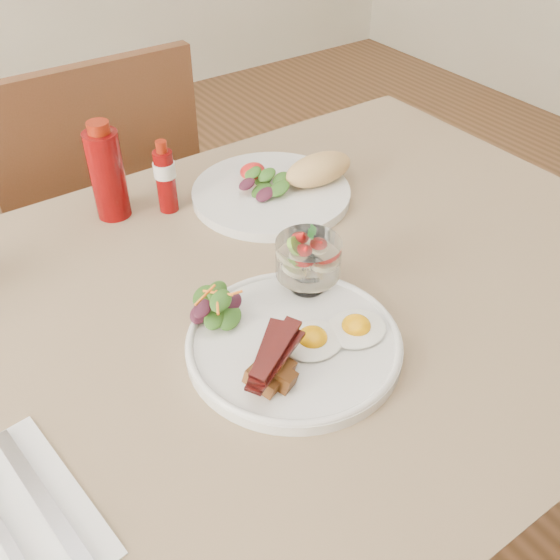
{
  "coord_description": "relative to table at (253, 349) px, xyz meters",
  "views": [
    {
      "loc": [
        -0.35,
        -0.57,
        1.33
      ],
      "look_at": [
        0.02,
        -0.05,
        0.82
      ],
      "focal_mm": 40.0,
      "sensor_mm": 36.0,
      "label": 1
    }
  ],
  "objects": [
    {
      "name": "hot_sauce_bottle",
      "position": [
        0.02,
        0.29,
        0.15
      ],
      "size": [
        0.05,
        0.05,
        0.13
      ],
      "rotation": [
        0.0,
        0.0,
        -0.42
      ],
      "color": "#620506",
      "rests_on": "table"
    },
    {
      "name": "second_plate",
      "position": [
        0.2,
        0.22,
        0.11
      ],
      "size": [
        0.3,
        0.28,
        0.07
      ],
      "rotation": [
        0.0,
        0.0,
        0.15
      ],
      "color": "silver",
      "rests_on": "table"
    },
    {
      "name": "fruit_cup",
      "position": [
        0.08,
        -0.03,
        0.16
      ],
      "size": [
        0.09,
        0.09,
        0.09
      ],
      "rotation": [
        0.0,
        0.0,
        0.31
      ],
      "color": "white",
      "rests_on": "main_plate"
    },
    {
      "name": "table",
      "position": [
        0.0,
        0.0,
        0.0
      ],
      "size": [
        1.33,
        0.88,
        0.75
      ],
      "color": "#58301B",
      "rests_on": "ground"
    },
    {
      "name": "ketchup_bottle",
      "position": [
        -0.06,
        0.33,
        0.17
      ],
      "size": [
        0.06,
        0.06,
        0.17
      ],
      "rotation": [
        0.0,
        0.0,
        0.06
      ],
      "color": "#620506",
      "rests_on": "table"
    },
    {
      "name": "napkin_cutlery",
      "position": [
        -0.37,
        -0.14,
        0.09
      ],
      "size": [
        0.15,
        0.23,
        0.01
      ],
      "rotation": [
        0.0,
        0.0,
        0.12
      ],
      "color": "white",
      "rests_on": "table"
    },
    {
      "name": "main_plate",
      "position": [
        -0.0,
        -0.11,
        0.1
      ],
      "size": [
        0.28,
        0.28,
        0.02
      ],
      "primitive_type": "cylinder",
      "color": "silver",
      "rests_on": "table"
    },
    {
      "name": "bacon_potato_pile",
      "position": [
        -0.06,
        -0.14,
        0.13
      ],
      "size": [
        0.1,
        0.08,
        0.05
      ],
      "rotation": [
        0.0,
        0.0,
        0.11
      ],
      "color": "brown",
      "rests_on": "main_plate"
    },
    {
      "name": "side_salad",
      "position": [
        -0.06,
        -0.01,
        0.12
      ],
      "size": [
        0.08,
        0.07,
        0.04
      ],
      "rotation": [
        0.0,
        0.0,
        0.04
      ],
      "color": "#214D14",
      "rests_on": "main_plate"
    },
    {
      "name": "chair_far",
      "position": [
        0.0,
        0.66,
        -0.14
      ],
      "size": [
        0.42,
        0.42,
        0.93
      ],
      "color": "#58301B",
      "rests_on": "ground"
    },
    {
      "name": "fried_eggs",
      "position": [
        0.04,
        -0.13,
        0.11
      ],
      "size": [
        0.17,
        0.12,
        0.02
      ],
      "rotation": [
        0.0,
        0.0,
        0.39
      ],
      "color": "white",
      "rests_on": "main_plate"
    }
  ]
}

